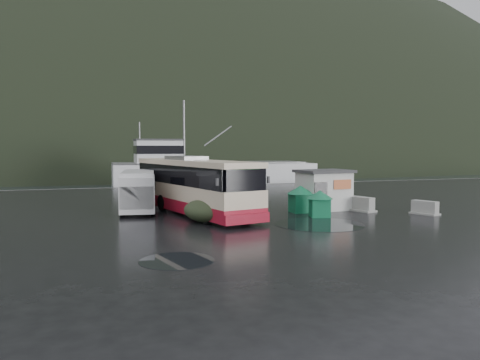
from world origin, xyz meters
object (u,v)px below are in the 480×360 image
object	(u,v)px
ticket_kiosk	(324,210)
jersey_barrier_a	(361,211)
white_van	(139,211)
jersey_barrier_b	(425,214)
waste_bin_left	(319,217)
fishing_trawler	(210,179)
waste_bin_right	(300,212)
dome_tent	(207,222)
coach_bus	(193,213)

from	to	relation	value
ticket_kiosk	jersey_barrier_a	bearing A→B (deg)	-41.67
white_van	jersey_barrier_b	bearing A→B (deg)	-14.81
waste_bin_left	fishing_trawler	distance (m)	31.27
ticket_kiosk	jersey_barrier_b	distance (m)	5.55
ticket_kiosk	jersey_barrier_b	world-z (taller)	ticket_kiosk
waste_bin_left	waste_bin_right	bearing A→B (deg)	96.28
ticket_kiosk	jersey_barrier_b	size ratio (longest dim) A/B	2.02
waste_bin_left	dome_tent	bearing A→B (deg)	178.25
jersey_barrier_a	jersey_barrier_b	distance (m)	3.41
jersey_barrier_b	waste_bin_left	bearing A→B (deg)	171.13
white_van	dome_tent	bearing A→B (deg)	-53.39
white_van	fishing_trawler	bearing A→B (deg)	75.05
waste_bin_right	coach_bus	bearing A→B (deg)	164.86
jersey_barrier_b	ticket_kiosk	bearing A→B (deg)	141.90
waste_bin_left	jersey_barrier_a	size ratio (longest dim) A/B	0.85
waste_bin_right	fishing_trawler	distance (m)	29.38
dome_tent	jersey_barrier_a	bearing A→B (deg)	6.51
jersey_barrier_a	fishing_trawler	xyz separation A→B (m)	(-1.30, 29.94, 0.00)
coach_bus	ticket_kiosk	xyz separation A→B (m)	(7.61, -0.99, 0.00)
waste_bin_right	ticket_kiosk	bearing A→B (deg)	17.95
coach_bus	waste_bin_left	distance (m)	6.96
ticket_kiosk	fishing_trawler	xyz separation A→B (m)	(0.45, 28.71, 0.00)
coach_bus	waste_bin_right	xyz separation A→B (m)	(5.81, -1.57, 0.00)
waste_bin_right	fishing_trawler	size ratio (longest dim) A/B	0.06
dome_tent	ticket_kiosk	world-z (taller)	ticket_kiosk
dome_tent	jersey_barrier_a	world-z (taller)	dome_tent
coach_bus	dome_tent	distance (m)	3.30
white_van	ticket_kiosk	xyz separation A→B (m)	(10.43, -2.74, 0.00)
ticket_kiosk	jersey_barrier_a	distance (m)	2.14
waste_bin_left	dome_tent	xyz separation A→B (m)	(-6.07, 0.19, 0.00)
white_van	dome_tent	distance (m)	5.76
ticket_kiosk	waste_bin_left	bearing A→B (deg)	-128.90
dome_tent	jersey_barrier_b	xyz separation A→B (m)	(12.02, -1.11, 0.00)
jersey_barrier_b	fishing_trawler	size ratio (longest dim) A/B	0.06
white_van	jersey_barrier_b	world-z (taller)	white_van
ticket_kiosk	dome_tent	bearing A→B (deg)	-169.68
coach_bus	fishing_trawler	distance (m)	28.87
coach_bus	fishing_trawler	world-z (taller)	fishing_trawler
white_van	waste_bin_right	bearing A→B (deg)	-13.23
white_van	jersey_barrier_b	distance (m)	16.03
waste_bin_right	dome_tent	distance (m)	6.11
dome_tent	ticket_kiosk	size ratio (longest dim) A/B	0.95
white_van	ticket_kiosk	bearing A→B (deg)	-6.92
waste_bin_left	waste_bin_right	xyz separation A→B (m)	(-0.21, 1.91, 0.00)
coach_bus	ticket_kiosk	bearing A→B (deg)	-20.88
coach_bus	jersey_barrier_b	world-z (taller)	coach_bus
waste_bin_right	jersey_barrier_a	world-z (taller)	waste_bin_right
dome_tent	fishing_trawler	distance (m)	32.06
white_van	waste_bin_right	distance (m)	9.26
coach_bus	white_van	world-z (taller)	coach_bus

